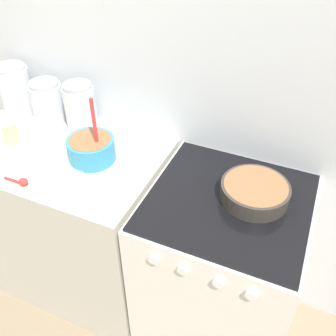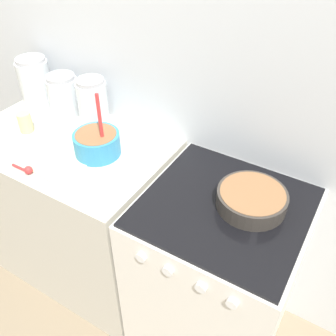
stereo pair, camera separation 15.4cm
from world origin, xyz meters
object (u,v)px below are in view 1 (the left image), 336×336
object	(u,v)px
storage_jar_middle	(48,104)
stove	(219,271)
mixing_bowl	(91,148)
tin_can	(11,133)
storage_jar_left	(16,93)
baking_pan	(255,191)
storage_jar_right	(81,110)

from	to	relation	value
storage_jar_middle	stove	bearing A→B (deg)	-11.70
storage_jar_middle	mixing_bowl	bearing A→B (deg)	-27.61
mixing_bowl	tin_can	distance (m)	0.42
storage_jar_left	baking_pan	bearing A→B (deg)	-7.06
stove	storage_jar_right	distance (m)	1.01
baking_pan	storage_jar_right	distance (m)	0.91
tin_can	storage_jar_middle	bearing A→B (deg)	79.35
mixing_bowl	storage_jar_left	world-z (taller)	mixing_bowl
stove	mixing_bowl	world-z (taller)	mixing_bowl
storage_jar_middle	tin_can	world-z (taller)	storage_jar_middle
storage_jar_middle	storage_jar_right	xyz separation A→B (m)	(0.20, 0.00, 0.01)
mixing_bowl	storage_jar_middle	bearing A→B (deg)	152.39
storage_jar_left	storage_jar_middle	bearing A→B (deg)	0.00
stove	tin_can	distance (m)	1.17
storage_jar_left	tin_can	bearing A→B (deg)	-56.84
storage_jar_left	tin_can	world-z (taller)	storage_jar_left
baking_pan	mixing_bowl	bearing A→B (deg)	-177.12
storage_jar_middle	storage_jar_right	world-z (taller)	storage_jar_right
storage_jar_left	storage_jar_middle	xyz separation A→B (m)	(0.20, 0.00, -0.02)
mixing_bowl	baking_pan	distance (m)	0.72
baking_pan	tin_can	bearing A→B (deg)	-176.31
tin_can	mixing_bowl	bearing A→B (deg)	5.07
mixing_bowl	storage_jar_middle	distance (m)	0.42
stove	tin_can	xyz separation A→B (m)	(-1.05, -0.02, 0.51)
storage_jar_right	storage_jar_left	bearing A→B (deg)	180.00
baking_pan	storage_jar_right	size ratio (longest dim) A/B	1.12
storage_jar_left	tin_can	xyz separation A→B (m)	(0.15, -0.23, -0.06)
mixing_bowl	storage_jar_middle	xyz separation A→B (m)	(-0.37, 0.20, 0.03)
stove	baking_pan	bearing A→B (deg)	30.43
mixing_bowl	baking_pan	size ratio (longest dim) A/B	1.16
storage_jar_left	stove	bearing A→B (deg)	-9.84
stove	baking_pan	xyz separation A→B (m)	(0.08, 0.05, 0.50)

